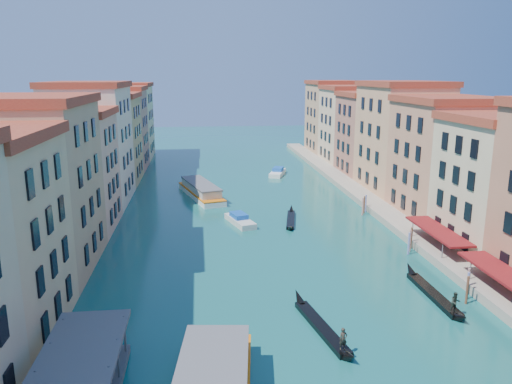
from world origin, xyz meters
TOP-DOWN VIEW (x-y plane):
  - left_bank_palazzos at (-26.00, 64.68)m, footprint 12.80×128.40m
  - right_bank_palazzos at (30.00, 65.00)m, footprint 12.80×128.40m
  - quay at (22.00, 65.00)m, footprint 4.00×140.00m
  - mooring_poles_right at (19.10, 28.80)m, footprint 1.44×54.24m
  - vaporetto_far at (-7.26, 72.65)m, footprint 8.73×18.21m
  - gondola_fore at (2.98, 21.55)m, footprint 3.31×12.93m
  - gondola_right at (16.00, 26.66)m, footprint 1.31×13.38m
  - gondola_far at (6.46, 55.36)m, footprint 3.35×12.03m
  - motorboat_mid at (-1.52, 54.72)m, footprint 4.45×7.86m
  - motorboat_far at (10.11, 91.20)m, footprint 5.01×8.37m

SIDE VIEW (x-z plane):
  - gondola_far at x=6.46m, z-range -0.51..1.21m
  - gondola_fore at x=2.98m, z-range -0.86..1.73m
  - quay at x=22.00m, z-range 0.00..1.00m
  - gondola_right at x=16.00m, z-range -0.82..1.85m
  - motorboat_mid at x=-1.52m, z-range -0.17..1.38m
  - motorboat_far at x=10.11m, z-range -0.18..1.47m
  - vaporetto_far at x=-7.26m, z-range -0.13..2.51m
  - mooring_poles_right at x=19.10m, z-range -0.30..2.90m
  - left_bank_palazzos at x=-26.00m, z-range -0.79..20.21m
  - right_bank_palazzos at x=30.00m, z-range -0.75..20.25m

